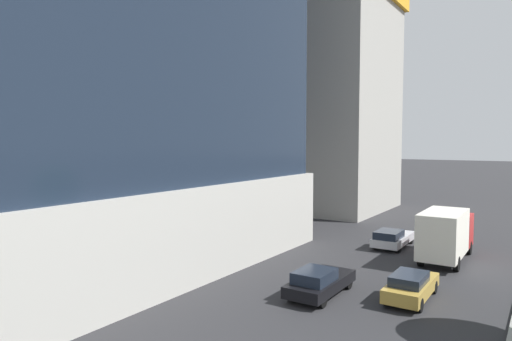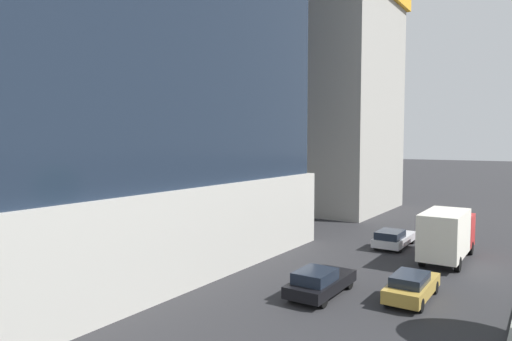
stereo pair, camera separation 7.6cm
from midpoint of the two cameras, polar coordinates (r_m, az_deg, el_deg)
The scene contains 5 objects.
construction_building at distance 52.72m, azimuth 8.65°, elevation 10.93°, with size 15.26×23.42×33.68m.
car_gold at distance 23.65m, azimuth 19.31°, elevation -13.71°, with size 1.72×4.39×1.37m.
car_black at distance 23.20m, azimuth 8.22°, elevation -13.86°, with size 1.92×4.67×1.41m.
car_silver at distance 34.40m, azimuth 17.19°, elevation -8.23°, with size 1.93×4.79×1.34m.
box_truck at distance 31.41m, azimuth 23.24°, elevation -7.34°, with size 2.33×6.98×3.33m.
Camera 2 is at (7.41, 0.81, 7.69)m, focal length 31.38 mm.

